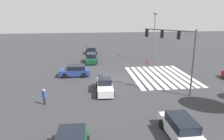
{
  "coord_description": "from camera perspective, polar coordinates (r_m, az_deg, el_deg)",
  "views": [
    {
      "loc": [
        -28.18,
        3.55,
        8.9
      ],
      "look_at": [
        0.0,
        0.0,
        1.11
      ],
      "focal_mm": 35.0,
      "sensor_mm": 36.0,
      "label": 1
    }
  ],
  "objects": [
    {
      "name": "car_2",
      "position": [
        24.65,
        -1.93,
        -4.02
      ],
      "size": [
        4.97,
        2.08,
        1.59
      ],
      "rotation": [
        0.0,
        0.0,
        3.1
      ],
      "color": "silver",
      "rests_on": "ground_plane"
    },
    {
      "name": "street_light_pole_b",
      "position": [
        40.88,
        11.01,
        9.58
      ],
      "size": [
        0.8,
        0.36,
        8.39
      ],
      "color": "slate",
      "rests_on": "ground_plane"
    },
    {
      "name": "fire_hydrant",
      "position": [
        37.71,
        9.33,
        2.14
      ],
      "size": [
        0.22,
        0.22,
        0.86
      ],
      "color": "red",
      "rests_on": "ground_plane"
    },
    {
      "name": "pedestrian",
      "position": [
        22.23,
        -17.27,
        -6.53
      ],
      "size": [
        0.41,
        0.41,
        1.6
      ],
      "rotation": [
        0.0,
        0.0,
        -0.77
      ],
      "color": "#38383D",
      "rests_on": "ground_plane"
    },
    {
      "name": "crosswalk_markings",
      "position": [
        31.33,
        12.54,
        -1.54
      ],
      "size": [
        10.72,
        8.2,
        0.01
      ],
      "rotation": [
        0.0,
        0.0,
        1.57
      ],
      "color": "silver",
      "rests_on": "ground_plane"
    },
    {
      "name": "car_6",
      "position": [
        38.68,
        -5.41,
        3.06
      ],
      "size": [
        4.75,
        2.31,
        1.58
      ],
      "rotation": [
        0.0,
        0.0,
        3.07
      ],
      "color": "#144728",
      "rests_on": "ground_plane"
    },
    {
      "name": "car_0",
      "position": [
        16.88,
        17.59,
        -14.3
      ],
      "size": [
        4.7,
        2.03,
        1.57
      ],
      "rotation": [
        0.0,
        0.0,
        0.0
      ],
      "color": "silver",
      "rests_on": "ground_plane"
    },
    {
      "name": "ground_plane",
      "position": [
        29.77,
        0.0,
        -2.06
      ],
      "size": [
        125.7,
        125.7,
        0.0
      ],
      "primitive_type": "plane",
      "color": "#333338"
    },
    {
      "name": "car_1",
      "position": [
        30.84,
        -9.63,
        -0.23
      ],
      "size": [
        2.22,
        4.15,
        1.53
      ],
      "rotation": [
        0.0,
        0.0,
        1.55
      ],
      "color": "navy",
      "rests_on": "ground_plane"
    },
    {
      "name": "traffic_signal_mast",
      "position": [
        24.36,
        16.45,
        5.98
      ],
      "size": [
        4.25,
        4.25,
        7.09
      ],
      "rotation": [
        0.0,
        0.0,
        0.79
      ],
      "color": "#47474C",
      "rests_on": "ground_plane"
    },
    {
      "name": "car_3",
      "position": [
        46.33,
        -5.44,
        5.06
      ],
      "size": [
        4.42,
        2.25,
        1.45
      ],
      "rotation": [
        0.0,
        0.0,
        3.22
      ],
      "color": "black",
      "rests_on": "ground_plane"
    }
  ]
}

